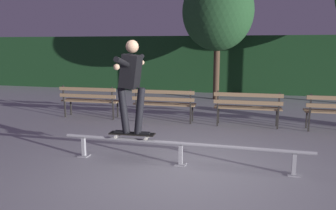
# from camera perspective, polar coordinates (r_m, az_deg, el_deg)

# --- Properties ---
(ground_plane) EXTENTS (90.00, 90.00, 0.00)m
(ground_plane) POSITION_cam_1_polar(r_m,az_deg,el_deg) (5.49, 1.60, -10.82)
(ground_plane) COLOR #99999E
(hedge_backdrop) EXTENTS (24.00, 1.20, 2.33)m
(hedge_backdrop) POSITION_cam_1_polar(r_m,az_deg,el_deg) (14.59, 10.13, 6.81)
(hedge_backdrop) COLOR #193D1E
(hedge_backdrop) RESTS_ON ground
(grind_rail) EXTENTS (4.16, 0.18, 0.39)m
(grind_rail) POSITION_cam_1_polar(r_m,az_deg,el_deg) (5.60, 2.15, -7.06)
(grind_rail) COLOR #9E9EA3
(grind_rail) RESTS_ON ground
(skateboard) EXTENTS (0.79, 0.24, 0.09)m
(skateboard) POSITION_cam_1_polar(r_m,az_deg,el_deg) (5.79, -6.08, -4.89)
(skateboard) COLOR black
(skateboard) RESTS_ON grind_rail
(skateboarder) EXTENTS (0.62, 1.41, 1.56)m
(skateboarder) POSITION_cam_1_polar(r_m,az_deg,el_deg) (5.62, -6.23, 4.38)
(skateboarder) COLOR black
(skateboarder) RESTS_ON skateboard
(park_bench_leftmost) EXTENTS (1.61, 0.46, 0.88)m
(park_bench_leftmost) POSITION_cam_1_polar(r_m,az_deg,el_deg) (9.38, -13.08, 1.11)
(park_bench_leftmost) COLOR #282623
(park_bench_leftmost) RESTS_ON ground
(park_bench_left_center) EXTENTS (1.61, 0.46, 0.88)m
(park_bench_left_center) POSITION_cam_1_polar(r_m,az_deg,el_deg) (8.62, -0.71, 0.60)
(park_bench_left_center) COLOR #282623
(park_bench_left_center) RESTS_ON ground
(park_bench_right_center) EXTENTS (1.61, 0.46, 0.88)m
(park_bench_right_center) POSITION_cam_1_polar(r_m,az_deg,el_deg) (8.33, 13.27, -0.01)
(park_bench_right_center) COLOR #282623
(park_bench_right_center) RESTS_ON ground
(tree_behind_benches) EXTENTS (2.50, 2.50, 4.50)m
(tree_behind_benches) POSITION_cam_1_polar(r_m,az_deg,el_deg) (12.43, 8.41, 15.29)
(tree_behind_benches) COLOR #4C3828
(tree_behind_benches) RESTS_ON ground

